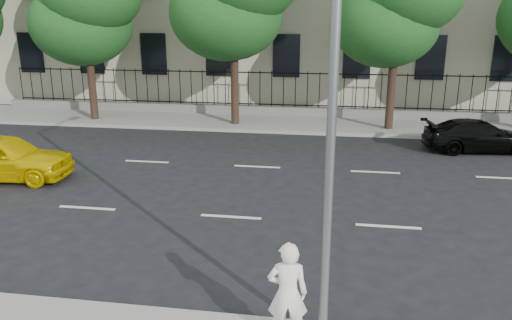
{
  "coord_description": "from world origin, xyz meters",
  "views": [
    {
      "loc": [
        2.51,
        -9.31,
        5.09
      ],
      "look_at": [
        0.59,
        3.0,
        1.43
      ],
      "focal_mm": 35.0,
      "sensor_mm": 36.0,
      "label": 1
    }
  ],
  "objects_px": {
    "yellow_taxi": "(2,157)",
    "woman_near": "(288,294)",
    "black_sedan": "(479,136)",
    "street_light": "(337,10)"
  },
  "relations": [
    {
      "from": "yellow_taxi",
      "to": "woman_near",
      "type": "relative_size",
      "value": 2.53
    },
    {
      "from": "black_sedan",
      "to": "street_light",
      "type": "bearing_deg",
      "value": 147.62
    },
    {
      "from": "street_light",
      "to": "woman_near",
      "type": "distance_m",
      "value": 4.27
    },
    {
      "from": "street_light",
      "to": "black_sedan",
      "type": "height_order",
      "value": "street_light"
    },
    {
      "from": "street_light",
      "to": "yellow_taxi",
      "type": "xyz_separation_m",
      "value": [
        -10.27,
        6.18,
        -4.42
      ]
    },
    {
      "from": "street_light",
      "to": "yellow_taxi",
      "type": "bearing_deg",
      "value": 148.95
    },
    {
      "from": "yellow_taxi",
      "to": "street_light",
      "type": "bearing_deg",
      "value": -126.28
    },
    {
      "from": "street_light",
      "to": "black_sedan",
      "type": "xyz_separation_m",
      "value": [
        5.59,
        12.14,
        -4.54
      ]
    },
    {
      "from": "street_light",
      "to": "black_sedan",
      "type": "distance_m",
      "value": 14.12
    },
    {
      "from": "black_sedan",
      "to": "yellow_taxi",
      "type": "bearing_deg",
      "value": 102.93
    }
  ]
}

